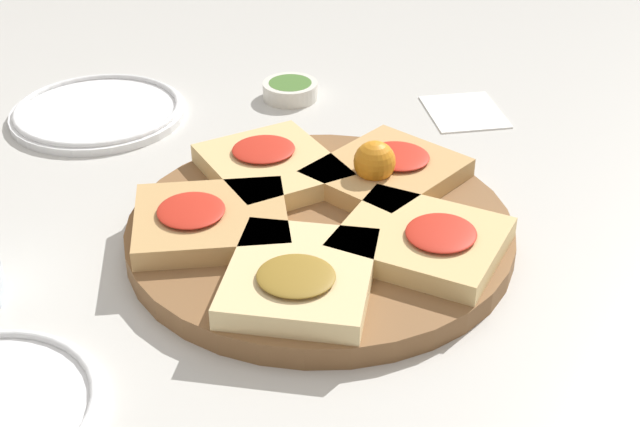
{
  "coord_description": "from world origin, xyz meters",
  "views": [
    {
      "loc": [
        -0.78,
        0.1,
        0.52
      ],
      "look_at": [
        0.0,
        0.0,
        0.03
      ],
      "focal_mm": 50.0,
      "sensor_mm": 36.0,
      "label": 1
    }
  ],
  "objects": [
    {
      "name": "focaccia_slice_0",
      "position": [
        0.0,
        0.11,
        0.04
      ],
      "size": [
        0.13,
        0.16,
        0.03
      ],
      "color": "tan",
      "rests_on": "serving_board"
    },
    {
      "name": "plate_right",
      "position": [
        0.34,
        0.26,
        0.01
      ],
      "size": [
        0.23,
        0.23,
        0.02
      ],
      "color": "white",
      "rests_on": "ground_plane"
    },
    {
      "name": "serving_board",
      "position": [
        0.0,
        0.0,
        0.01
      ],
      "size": [
        0.41,
        0.41,
        0.02
      ],
      "primitive_type": "cylinder",
      "color": "brown",
      "rests_on": "ground_plane"
    },
    {
      "name": "focaccia_slice_1",
      "position": [
        -0.11,
        0.03,
        0.04
      ],
      "size": [
        0.19,
        0.17,
        0.03
      ],
      "color": "#E5C689",
      "rests_on": "serving_board"
    },
    {
      "name": "ground_plane",
      "position": [
        0.0,
        0.0,
        0.0
      ],
      "size": [
        3.0,
        3.0,
        0.0
      ],
      "primitive_type": "plane",
      "color": "beige"
    },
    {
      "name": "focaccia_slice_2",
      "position": [
        -0.06,
        -0.09,
        0.04
      ],
      "size": [
        0.2,
        0.2,
        0.03
      ],
      "color": "#DBB775",
      "rests_on": "serving_board"
    },
    {
      "name": "napkin_stack",
      "position": [
        0.29,
        -0.24,
        0.0
      ],
      "size": [
        0.12,
        0.1,
        0.0
      ],
      "primitive_type": "cube",
      "rotation": [
        0.0,
        0.0,
        0.04
      ],
      "color": "white",
      "rests_on": "ground_plane"
    },
    {
      "name": "focaccia_slice_4",
      "position": [
        0.11,
        0.04,
        0.04
      ],
      "size": [
        0.19,
        0.18,
        0.03
      ],
      "color": "#DBB775",
      "rests_on": "serving_board"
    },
    {
      "name": "focaccia_slice_3",
      "position": [
        0.07,
        -0.08,
        0.04
      ],
      "size": [
        0.2,
        0.2,
        0.06
      ],
      "color": "tan",
      "rests_on": "serving_board"
    },
    {
      "name": "dipping_bowl",
      "position": [
        0.36,
        -0.01,
        0.01
      ],
      "size": [
        0.08,
        0.08,
        0.02
      ],
      "color": "silver",
      "rests_on": "ground_plane"
    }
  ]
}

